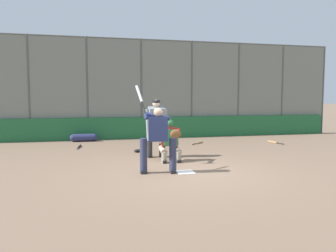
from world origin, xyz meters
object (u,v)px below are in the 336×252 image
at_px(spare_bat_near_backstop, 274,142).
at_px(fielding_glove_on_dirt, 138,151).
at_px(batter_at_plate, 158,138).
at_px(equipment_bag_dugout_side, 84,138).
at_px(spare_bat_by_padding, 199,143).
at_px(spare_bat_first_base_side, 79,146).
at_px(catcher_behind_plate, 170,140).
at_px(spare_bat_third_base_side, 158,140).
at_px(umpire_home, 156,126).

distance_m(spare_bat_near_backstop, fielding_glove_on_dirt, 5.68).
bearing_deg(batter_at_plate, equipment_bag_dugout_side, -63.26).
distance_m(spare_bat_near_backstop, spare_bat_by_padding, 3.02).
bearing_deg(spare_bat_first_base_side, equipment_bag_dugout_side, 1.64).
relative_size(catcher_behind_plate, spare_bat_third_base_side, 1.65).
distance_m(umpire_home, spare_bat_third_base_side, 3.84).
bearing_deg(spare_bat_near_backstop, umpire_home, 101.89).
bearing_deg(spare_bat_by_padding, batter_at_plate, -163.95).
bearing_deg(fielding_glove_on_dirt, spare_bat_near_backstop, -170.33).
bearing_deg(spare_bat_by_padding, catcher_behind_plate, -165.43).
distance_m(catcher_behind_plate, spare_bat_by_padding, 3.85).
height_order(catcher_behind_plate, equipment_bag_dugout_side, catcher_behind_plate).
bearing_deg(fielding_glove_on_dirt, spare_bat_by_padding, -150.62).
bearing_deg(catcher_behind_plate, spare_bat_third_base_side, -95.45).
height_order(umpire_home, equipment_bag_dugout_side, umpire_home).
height_order(catcher_behind_plate, spare_bat_near_backstop, catcher_behind_plate).
bearing_deg(equipment_bag_dugout_side, spare_bat_first_base_side, 85.41).
bearing_deg(spare_bat_by_padding, spare_bat_near_backstop, -54.51).
height_order(catcher_behind_plate, spare_bat_third_base_side, catcher_behind_plate).
relative_size(umpire_home, fielding_glove_on_dirt, 6.21).
height_order(batter_at_plate, equipment_bag_dugout_side, batter_at_plate).
xyz_separation_m(batter_at_plate, spare_bat_by_padding, (-2.58, -4.58, -0.82)).
xyz_separation_m(spare_bat_third_base_side, spare_bat_first_base_side, (3.15, 1.06, 0.00)).
distance_m(catcher_behind_plate, spare_bat_third_base_side, 4.48).
bearing_deg(umpire_home, catcher_behind_plate, 103.96).
distance_m(batter_at_plate, spare_bat_first_base_side, 5.12).
distance_m(umpire_home, equipment_bag_dugout_side, 4.81).
relative_size(catcher_behind_plate, equipment_bag_dugout_side, 1.06).
bearing_deg(umpire_home, spare_bat_by_padding, -135.62).
bearing_deg(spare_bat_by_padding, spare_bat_third_base_side, 96.31).
bearing_deg(spare_bat_by_padding, equipment_bag_dugout_side, 114.38).
relative_size(catcher_behind_plate, spare_bat_first_base_side, 1.41).
distance_m(batter_at_plate, spare_bat_near_backstop, 6.93).
relative_size(spare_bat_third_base_side, fielding_glove_on_dirt, 2.57).
relative_size(spare_bat_near_backstop, spare_bat_third_base_side, 1.24).
bearing_deg(spare_bat_near_backstop, spare_bat_third_base_side, 60.23).
height_order(spare_bat_near_backstop, fielding_glove_on_dirt, fielding_glove_on_dirt).
height_order(catcher_behind_plate, spare_bat_by_padding, catcher_behind_plate).
relative_size(spare_bat_by_padding, fielding_glove_on_dirt, 2.27).
bearing_deg(umpire_home, fielding_glove_on_dirt, -72.02).
xyz_separation_m(umpire_home, spare_bat_first_base_side, (2.35, -2.57, -0.91)).
height_order(spare_bat_third_base_side, spare_bat_first_base_side, same).
distance_m(batter_at_plate, spare_bat_third_base_side, 5.90).
relative_size(spare_bat_by_padding, spare_bat_third_base_side, 0.89).
distance_m(spare_bat_third_base_side, fielding_glove_on_dirt, 2.89).
distance_m(batter_at_plate, fielding_glove_on_dirt, 3.20).
height_order(batter_at_plate, spare_bat_by_padding, batter_at_plate).
xyz_separation_m(spare_bat_by_padding, fielding_glove_on_dirt, (2.62, 1.48, 0.02)).
height_order(spare_bat_by_padding, fielding_glove_on_dirt, fielding_glove_on_dirt).
bearing_deg(batter_at_plate, spare_bat_by_padding, -109.01).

